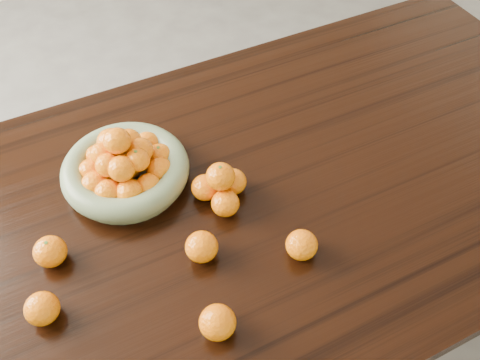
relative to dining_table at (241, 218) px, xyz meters
name	(u,v)px	position (x,y,z in m)	size (l,w,h in m)	color
ground	(241,335)	(0.00, 0.00, -0.66)	(5.00, 5.00, 0.00)	#64615E
dining_table	(241,218)	(0.00, 0.00, 0.00)	(2.00, 1.00, 0.75)	black
fruit_bowl	(125,167)	(-0.22, 0.16, 0.13)	(0.30, 0.30, 0.15)	#697857
orange_pyramid	(221,187)	(-0.05, 0.01, 0.13)	(0.13, 0.12, 0.11)	orange
loose_orange_0	(50,252)	(-0.43, 0.02, 0.12)	(0.07, 0.07, 0.06)	orange
loose_orange_1	(218,322)	(-0.19, -0.28, 0.12)	(0.07, 0.07, 0.07)	orange
loose_orange_2	(302,245)	(0.04, -0.20, 0.12)	(0.07, 0.07, 0.06)	orange
loose_orange_3	(42,309)	(-0.48, -0.10, 0.12)	(0.07, 0.07, 0.06)	orange
loose_orange_4	(202,247)	(-0.15, -0.11, 0.12)	(0.07, 0.07, 0.06)	orange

